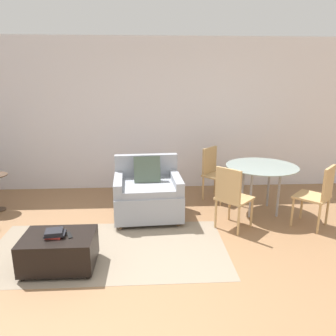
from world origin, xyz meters
The scene contains 12 objects.
ground_plane centered at (0.00, 0.00, 0.00)m, with size 20.00×20.00×0.00m, color #936B47.
wall_back centered at (0.00, 3.38, 1.38)m, with size 12.00×0.06×2.75m.
area_rug centered at (-0.47, 0.96, 0.00)m, with size 2.89×1.49×0.01m.
armchair centered at (0.02, 1.96, 0.36)m, with size 1.03×0.95×0.92m.
ottoman centered at (-0.95, 0.60, 0.21)m, with size 0.78×0.55×0.39m.
book_stack centered at (-0.98, 0.58, 0.42)m, with size 0.23×0.19×0.07m.
tv_remote_primary centered at (-0.98, 0.68, 0.39)m, with size 0.11×0.17×0.01m.
tv_remote_secondary centered at (-0.83, 0.60, 0.39)m, with size 0.10×0.16×0.01m.
dining_table centered at (1.77, 2.04, 0.66)m, with size 1.09×1.09×0.75m.
dining_chair_near_left centered at (1.16, 1.43, 0.52)m, with size 0.59×0.59×0.90m.
dining_chair_near_right centered at (2.38, 1.43, 0.52)m, with size 0.59×0.59×0.90m.
dining_chair_far_left centered at (1.16, 2.65, 0.52)m, with size 0.59×0.59×0.90m.
Camera 1 is at (0.05, -2.69, 2.04)m, focal length 35.00 mm.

